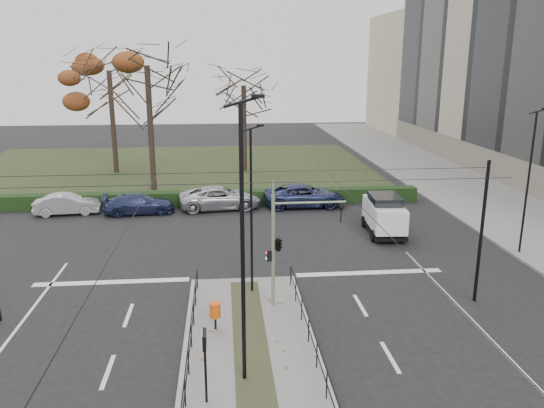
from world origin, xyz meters
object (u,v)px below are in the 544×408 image
at_px(white_van, 384,214).
at_px(litter_bin, 215,311).
at_px(rust_tree, 109,71).
at_px(traffic_light, 280,242).
at_px(parked_car_fourth, 220,198).
at_px(bare_tree_center, 244,92).
at_px(parked_car_fifth, 305,195).
at_px(bare_tree_near, 147,75).
at_px(info_panel, 205,348).
at_px(parked_car_third, 139,204).
at_px(streetlamp_median_near, 243,244).
at_px(streetlamp_median_far, 252,210).
at_px(streetlamp_sidewalk, 528,181).
at_px(parked_car_second, 67,204).

bearing_deg(white_van, litter_bin, -131.58).
bearing_deg(rust_tree, traffic_light, -67.53).
height_order(parked_car_fourth, bare_tree_center, bare_tree_center).
bearing_deg(parked_car_fifth, bare_tree_near, 62.31).
bearing_deg(traffic_light, info_panel, -114.53).
bearing_deg(info_panel, traffic_light, 65.47).
bearing_deg(rust_tree, parked_car_third, -73.67).
bearing_deg(traffic_light, bare_tree_near, 109.59).
bearing_deg(litter_bin, info_panel, -92.98).
height_order(litter_bin, rust_tree, rust_tree).
xyz_separation_m(white_van, bare_tree_center, (-7.27, 19.15, 5.96)).
xyz_separation_m(parked_car_fourth, rust_tree, (-9.37, 12.93, 8.24)).
distance_m(streetlamp_median_near, rust_tree, 35.30).
bearing_deg(streetlamp_median_far, bare_tree_center, 88.19).
distance_m(streetlamp_sidewalk, bare_tree_center, 26.97).
xyz_separation_m(parked_car_second, bare_tree_center, (12.26, 13.20, 6.49)).
relative_size(info_panel, parked_car_second, 0.54).
xyz_separation_m(streetlamp_median_near, rust_tree, (-10.13, 33.53, 4.43)).
xyz_separation_m(streetlamp_sidewalk, rust_tree, (-24.93, 23.39, 5.09)).
height_order(bare_tree_center, parked_car_fifth, bare_tree_center).
relative_size(streetlamp_median_far, streetlamp_sidewalk, 0.97).
bearing_deg(streetlamp_median_near, streetlamp_median_far, 84.66).
height_order(info_panel, parked_car_second, info_panel).
bearing_deg(rust_tree, parked_car_fifth, -40.26).
height_order(info_panel, bare_tree_near, bare_tree_near).
height_order(litter_bin, bare_tree_center, bare_tree_center).
height_order(litter_bin, parked_car_fifth, parked_car_fifth).
relative_size(streetlamp_sidewalk, white_van, 1.70).
bearing_deg(bare_tree_center, rust_tree, 179.08).
bearing_deg(streetlamp_median_far, parked_car_fourth, 95.61).
xyz_separation_m(info_panel, white_van, (9.91, 15.29, -0.70)).
bearing_deg(traffic_light, parked_car_second, 129.56).
bearing_deg(litter_bin, parked_car_fourth, 89.39).
bearing_deg(white_van, parked_car_fourth, 145.99).
distance_m(parked_car_third, bare_tree_near, 10.42).
bearing_deg(streetlamp_median_far, info_panel, -103.16).
bearing_deg(streetlamp_sidewalk, info_panel, -144.91).
bearing_deg(rust_tree, streetlamp_sidewalk, -43.18).
relative_size(streetlamp_sidewalk, parked_car_fifth, 1.34).
height_order(info_panel, rust_tree, rust_tree).
bearing_deg(bare_tree_near, parked_car_second, -127.96).
distance_m(rust_tree, parked_car_fifth, 21.54).
relative_size(litter_bin, bare_tree_near, 0.08).
relative_size(streetlamp_median_near, parked_car_fifth, 1.58).
height_order(parked_car_fourth, bare_tree_near, bare_tree_near).
bearing_deg(parked_car_second, litter_bin, -156.03).
bearing_deg(rust_tree, parked_car_fourth, -54.08).
xyz_separation_m(streetlamp_median_near, streetlamp_median_far, (0.61, 6.56, -0.79)).
height_order(traffic_light, rust_tree, rust_tree).
bearing_deg(streetlamp_sidewalk, parked_car_second, 158.66).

